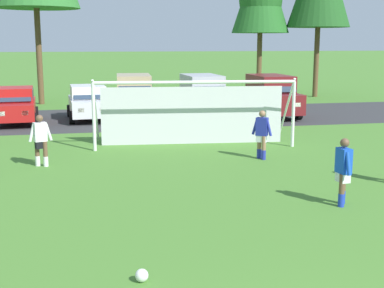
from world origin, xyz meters
name	(u,v)px	position (x,y,z in m)	size (l,w,h in m)	color
ground_plane	(164,147)	(0.00, 15.00, 0.00)	(400.00, 400.00, 0.00)	#477A2D
parking_lot_strip	(141,118)	(0.00, 23.06, 0.00)	(52.00, 8.40, 0.01)	#333335
soccer_ball	(142,275)	(-2.06, 3.93, 0.11)	(0.22, 0.22, 0.22)	white
soccer_goal	(193,111)	(1.17, 15.34, 1.29)	(7.57, 2.63, 2.57)	white
player_striker_near	(343,172)	(3.11, 7.11, 0.82)	(0.28, 0.74, 1.64)	brown
player_defender_far	(262,135)	(2.90, 12.40, 0.82)	(0.60, 0.56, 1.64)	#936B4C
player_winger_left	(41,141)	(-4.25, 12.79, 0.82)	(0.74, 0.36, 1.64)	brown
parked_car_slot_far_left	(15,105)	(-6.10, 22.37, 0.88)	(2.26, 4.31, 1.72)	red
parked_car_slot_left	(88,102)	(-2.65, 22.92, 0.88)	(2.24, 4.30, 1.72)	silver
parked_car_slot_center_left	(134,95)	(-0.25, 23.99, 1.11)	(2.36, 4.71, 2.16)	tan
parked_car_slot_center	(202,95)	(3.29, 23.13, 1.11)	(2.26, 4.66, 2.16)	#B2B2BC
parked_car_slot_center_right	(271,95)	(6.76, 22.19, 1.11)	(2.18, 4.62, 2.16)	maroon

